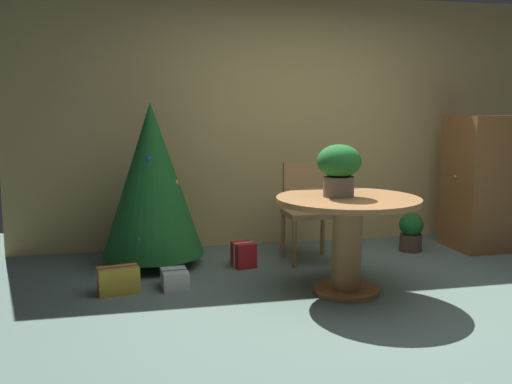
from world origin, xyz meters
TOP-DOWN VIEW (x-y plane):
  - ground_plane at (0.00, 0.00)m, footprint 6.60×6.60m
  - back_wall_panel at (0.00, 2.20)m, footprint 6.00×0.10m
  - round_dining_table at (-0.14, 0.41)m, footprint 1.12×1.12m
  - flower_vase at (-0.20, 0.46)m, footprint 0.34×0.34m
  - wooden_chair_far at (-0.14, 1.45)m, footprint 0.45×0.44m
  - holiday_tree at (-1.58, 1.54)m, footprint 0.93×0.93m
  - gift_box_cream at (-1.45, 0.82)m, footprint 0.22×0.27m
  - gift_box_gold at (-1.89, 0.79)m, footprint 0.34×0.22m
  - gift_box_red at (-0.78, 1.32)m, footprint 0.22×0.24m
  - wooden_cabinet at (1.70, 1.49)m, footprint 0.50×0.62m
  - potted_plant at (1.00, 1.51)m, footprint 0.24×0.24m

SIDE VIEW (x-z plane):
  - ground_plane at x=0.00m, z-range 0.00..0.00m
  - gift_box_cream at x=-1.45m, z-range 0.00..0.15m
  - gift_box_gold at x=-1.89m, z-range 0.00..0.21m
  - gift_box_red at x=-0.78m, z-range 0.00..0.23m
  - potted_plant at x=1.00m, z-range 0.01..0.40m
  - wooden_chair_far at x=-0.14m, z-range 0.06..0.99m
  - round_dining_table at x=-0.14m, z-range 0.15..0.91m
  - wooden_cabinet at x=1.70m, z-range 0.00..1.37m
  - holiday_tree at x=-1.58m, z-range 0.05..1.55m
  - flower_vase at x=-0.20m, z-range 0.80..1.20m
  - back_wall_panel at x=0.00m, z-range 0.00..2.60m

